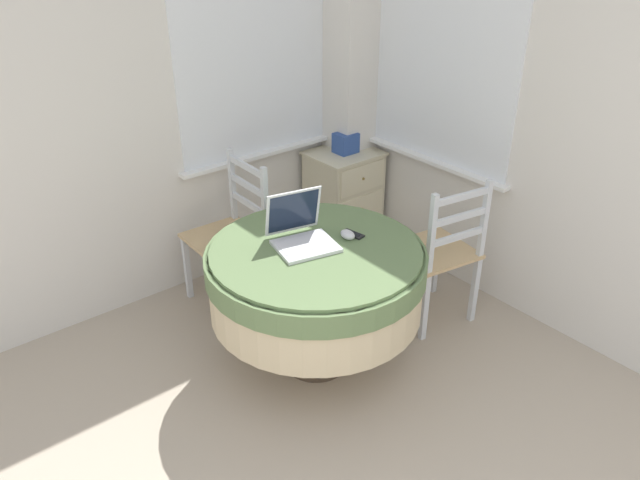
# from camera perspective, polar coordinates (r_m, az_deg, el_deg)

# --- Properties ---
(corner_room_shell) EXTENTS (4.58, 5.22, 2.55)m
(corner_room_shell) POSITION_cam_1_polar(r_m,az_deg,el_deg) (3.12, 5.05, 10.26)
(corner_room_shell) COLOR silver
(corner_room_shell) RESTS_ON ground_plane
(round_dining_table) EXTENTS (1.13, 1.13, 0.72)m
(round_dining_table) POSITION_cam_1_polar(r_m,az_deg,el_deg) (3.21, -0.38, -3.31)
(round_dining_table) COLOR #4C3D2D
(round_dining_table) RESTS_ON ground_plane
(laptop) EXTENTS (0.36, 0.36, 0.26)m
(laptop) POSITION_cam_1_polar(r_m,az_deg,el_deg) (3.15, -1.72, 0.59)
(laptop) COLOR silver
(laptop) RESTS_ON round_dining_table
(computer_mouse) EXTENTS (0.06, 0.09, 0.05)m
(computer_mouse) POSITION_cam_1_polar(r_m,az_deg,el_deg) (3.21, 2.54, 0.50)
(computer_mouse) COLOR silver
(computer_mouse) RESTS_ON round_dining_table
(cell_phone) EXTENTS (0.07, 0.13, 0.01)m
(cell_phone) POSITION_cam_1_polar(r_m,az_deg,el_deg) (3.26, 3.02, 0.55)
(cell_phone) COLOR black
(cell_phone) RESTS_ON round_dining_table
(dining_chair_near_back_window) EXTENTS (0.43, 0.44, 0.93)m
(dining_chair_near_back_window) POSITION_cam_1_polar(r_m,az_deg,el_deg) (3.86, -8.13, 0.43)
(dining_chair_near_back_window) COLOR tan
(dining_chair_near_back_window) RESTS_ON ground_plane
(dining_chair_near_right_window) EXTENTS (0.49, 0.48, 0.93)m
(dining_chair_near_right_window) POSITION_cam_1_polar(r_m,az_deg,el_deg) (3.69, 10.80, -1.19)
(dining_chair_near_right_window) COLOR tan
(dining_chair_near_right_window) RESTS_ON ground_plane
(corner_cabinet) EXTENTS (0.47, 0.42, 0.71)m
(corner_cabinet) POSITION_cam_1_polar(r_m,az_deg,el_deg) (4.54, 2.16, 3.83)
(corner_cabinet) COLOR beige
(corner_cabinet) RESTS_ON ground_plane
(storage_box) EXTENTS (0.15, 0.13, 0.14)m
(storage_box) POSITION_cam_1_polar(r_m,az_deg,el_deg) (4.38, 2.37, 8.87)
(storage_box) COLOR #2D4C93
(storage_box) RESTS_ON corner_cabinet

